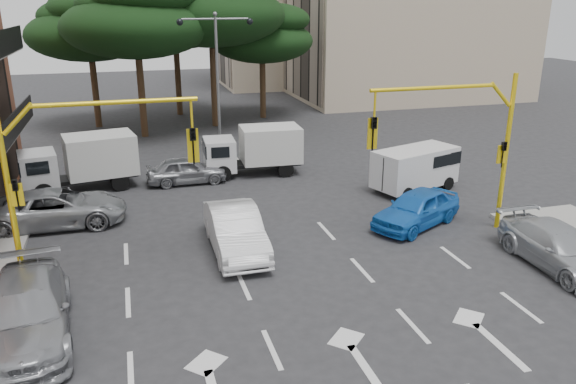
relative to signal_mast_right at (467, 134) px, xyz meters
name	(u,v)px	position (x,y,z in m)	size (l,w,h in m)	color
ground	(305,278)	(-6.80, -1.99, -3.88)	(120.00, 120.00, 0.00)	#28282B
median_strip	(221,153)	(-6.80, 14.01, -3.81)	(1.40, 6.00, 0.15)	gray
apartment_beige_far	(295,2)	(6.15, 42.01, 4.47)	(16.20, 12.15, 16.70)	#C2B091
pine_left_near	(136,16)	(-10.75, 19.96, 3.72)	(9.15, 9.15, 10.23)	#382616
pine_center	(211,4)	(-5.75, 21.96, 4.41)	(9.98, 9.98, 11.16)	#382616
pine_left_far	(89,25)	(-13.75, 23.96, 3.03)	(8.32, 8.32, 9.30)	#382616
pine_right	(263,33)	(-1.75, 23.96, 2.33)	(7.49, 7.49, 8.37)	#382616
pine_back	(175,13)	(-7.75, 26.96, 3.72)	(9.15, 9.15, 10.23)	#382616
signal_mast_right	(467,134)	(0.00, 0.00, 0.00)	(5.79, 0.37, 6.00)	yellow
signal_mast_left	(70,162)	(-13.61, 0.00, 0.00)	(5.79, 0.37, 6.00)	yellow
street_lamp_center	(217,59)	(-6.80, 14.01, 1.54)	(4.16, 0.36, 7.77)	slate
car_white_hatch	(235,230)	(-8.52, 0.68, -3.09)	(1.67, 4.80, 1.58)	white
car_blue_compact	(417,208)	(-1.21, 1.04, -3.16)	(1.71, 4.26, 1.45)	blue
car_silver_wagon	(27,312)	(-14.80, -3.18, -3.12)	(2.14, 5.26, 1.53)	gray
car_silver_cross_a	(57,208)	(-14.80, 5.01, -3.15)	(2.43, 5.26, 1.46)	#989A9F
car_silver_cross_b	(187,170)	(-9.29, 9.11, -3.23)	(1.55, 3.86, 1.32)	gray
car_silver_parked	(559,248)	(1.57, -3.56, -3.19)	(1.94, 4.77, 1.39)	#AFB2B7
van_white	(415,169)	(0.85, 5.04, -2.86)	(1.85, 4.09, 2.04)	silver
box_truck_a	(80,164)	(-14.12, 9.45, -2.61)	(2.18, 5.20, 2.56)	silver
box_truck_b	(253,151)	(-5.80, 9.71, -2.67)	(2.08, 4.95, 2.44)	silver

